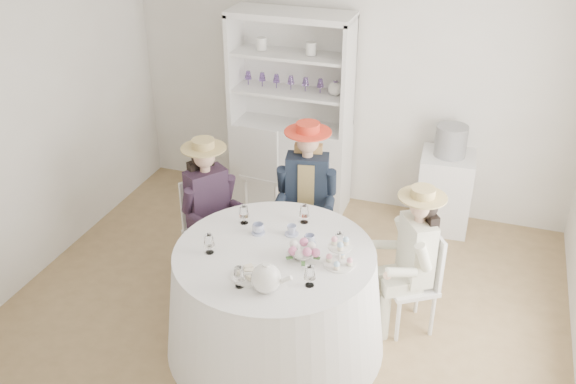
% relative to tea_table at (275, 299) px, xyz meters
% --- Properties ---
extents(ground, '(4.50, 4.50, 0.00)m').
position_rel_tea_table_xyz_m(ground, '(-0.07, 0.41, -0.42)').
color(ground, olive).
rests_on(ground, ground).
extents(wall_back, '(4.50, 0.00, 4.50)m').
position_rel_tea_table_xyz_m(wall_back, '(-0.07, 2.41, 0.93)').
color(wall_back, silver).
rests_on(wall_back, ground).
extents(wall_front, '(4.50, 0.00, 4.50)m').
position_rel_tea_table_xyz_m(wall_front, '(-0.07, -1.59, 0.93)').
color(wall_front, silver).
rests_on(wall_front, ground).
extents(wall_left, '(0.00, 4.50, 4.50)m').
position_rel_tea_table_xyz_m(wall_left, '(-2.32, 0.41, 0.93)').
color(wall_left, silver).
rests_on(wall_left, ground).
extents(tea_table, '(1.66, 1.66, 0.84)m').
position_rel_tea_table_xyz_m(tea_table, '(0.00, 0.00, 0.00)').
color(tea_table, white).
rests_on(tea_table, ground).
extents(hutch, '(1.22, 0.51, 2.03)m').
position_rel_tea_table_xyz_m(hutch, '(-0.59, 2.14, 0.30)').
color(hutch, silver).
rests_on(hutch, ground).
extents(side_table, '(0.53, 0.53, 0.78)m').
position_rel_tea_table_xyz_m(side_table, '(0.99, 2.16, -0.03)').
color(side_table, silver).
rests_on(side_table, ground).
extents(hatbox, '(0.34, 0.34, 0.30)m').
position_rel_tea_table_xyz_m(hatbox, '(0.99, 2.16, 0.51)').
color(hatbox, black).
rests_on(hatbox, side_table).
extents(guest_left, '(0.56, 0.53, 1.31)m').
position_rel_tea_table_xyz_m(guest_left, '(-0.83, 0.65, 0.32)').
color(guest_left, silver).
rests_on(guest_left, ground).
extents(guest_mid, '(0.52, 0.55, 1.39)m').
position_rel_tea_table_xyz_m(guest_mid, '(-0.09, 1.05, 0.37)').
color(guest_mid, silver).
rests_on(guest_mid, ground).
extents(guest_right, '(0.54, 0.50, 1.25)m').
position_rel_tea_table_xyz_m(guest_right, '(0.92, 0.51, 0.29)').
color(guest_right, silver).
rests_on(guest_right, ground).
extents(spare_chair, '(0.46, 0.46, 1.03)m').
position_rel_tea_table_xyz_m(spare_chair, '(-0.74, 1.75, 0.14)').
color(spare_chair, silver).
rests_on(spare_chair, ground).
extents(teacup_a, '(0.11, 0.11, 0.07)m').
position_rel_tea_table_xyz_m(teacup_a, '(-0.20, 0.19, 0.46)').
color(teacup_a, white).
rests_on(teacup_a, tea_table).
extents(teacup_b, '(0.08, 0.08, 0.07)m').
position_rel_tea_table_xyz_m(teacup_b, '(0.04, 0.26, 0.46)').
color(teacup_b, white).
rests_on(teacup_b, tea_table).
extents(teacup_c, '(0.10, 0.10, 0.06)m').
position_rel_tea_table_xyz_m(teacup_c, '(0.21, 0.18, 0.45)').
color(teacup_c, white).
rests_on(teacup_c, tea_table).
extents(flower_bowl, '(0.24, 0.24, 0.05)m').
position_rel_tea_table_xyz_m(flower_bowl, '(0.21, -0.00, 0.45)').
color(flower_bowl, white).
rests_on(flower_bowl, tea_table).
extents(flower_arrangement, '(0.17, 0.17, 0.06)m').
position_rel_tea_table_xyz_m(flower_arrangement, '(0.23, -0.04, 0.50)').
color(flower_arrangement, pink).
rests_on(flower_arrangement, tea_table).
extents(table_teapot, '(0.28, 0.20, 0.21)m').
position_rel_tea_table_xyz_m(table_teapot, '(0.10, -0.43, 0.51)').
color(table_teapot, white).
rests_on(table_teapot, tea_table).
extents(sandwich_plate, '(0.26, 0.26, 0.06)m').
position_rel_tea_table_xyz_m(sandwich_plate, '(-0.06, -0.33, 0.44)').
color(sandwich_plate, white).
rests_on(sandwich_plate, tea_table).
extents(cupcake_stand, '(0.22, 0.22, 0.20)m').
position_rel_tea_table_xyz_m(cupcake_stand, '(0.48, -0.00, 0.50)').
color(cupcake_stand, white).
rests_on(cupcake_stand, tea_table).
extents(stemware_set, '(0.95, 0.99, 0.15)m').
position_rel_tea_table_xyz_m(stemware_set, '(0.00, 0.00, 0.50)').
color(stemware_set, white).
rests_on(stemware_set, tea_table).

